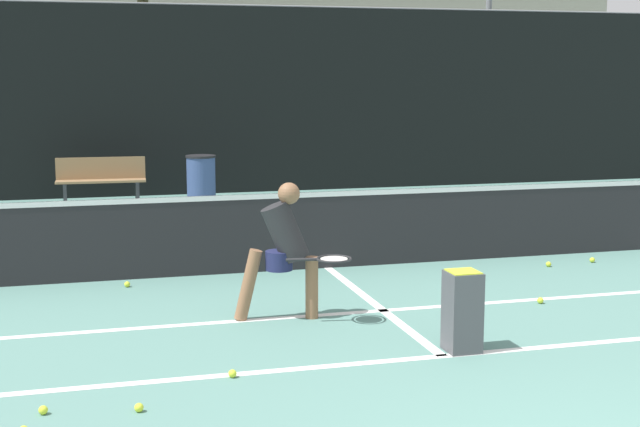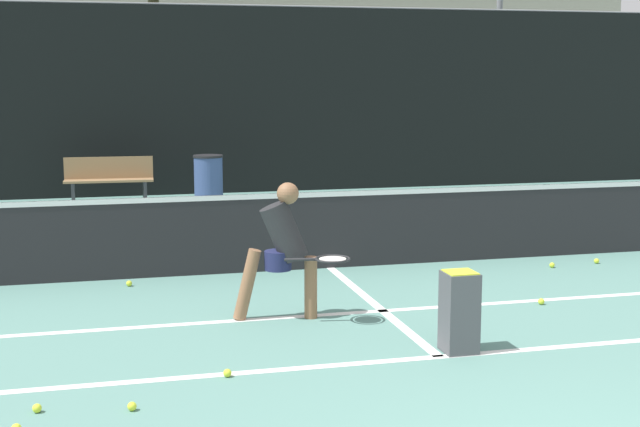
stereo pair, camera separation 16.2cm
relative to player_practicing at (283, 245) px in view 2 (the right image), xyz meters
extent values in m
cube|color=white|center=(1.03, -1.49, -0.73)|extent=(11.00, 0.10, 0.01)
cube|color=white|center=(1.03, 0.03, -0.73)|extent=(8.25, 0.10, 0.01)
cube|color=white|center=(1.03, 0.32, -0.73)|extent=(0.10, 3.62, 0.01)
cube|color=#232326|center=(1.03, 2.13, -0.26)|extent=(11.00, 0.02, 0.95)
cube|color=white|center=(1.03, 2.13, 0.19)|extent=(11.00, 0.03, 0.06)
cube|color=black|center=(1.03, 9.43, 1.11)|extent=(24.00, 0.06, 3.68)
cylinder|color=slate|center=(1.03, 9.43, 2.97)|extent=(24.00, 0.04, 0.04)
cylinder|color=#8C6042|center=(0.26, -0.03, -0.43)|extent=(0.13, 0.13, 0.61)
cylinder|color=#8C6042|center=(-0.35, 0.06, -0.38)|extent=(0.30, 0.17, 0.71)
cylinder|color=#1E234C|center=(-0.05, 0.02, -0.15)|extent=(0.26, 0.26, 0.19)
cylinder|color=#262628|center=(0.01, 0.01, 0.13)|extent=(0.47, 0.31, 0.64)
sphere|color=#8C6042|center=(0.05, 0.00, 0.51)|extent=(0.21, 0.21, 0.21)
cylinder|color=#262628|center=(0.11, -0.23, -0.10)|extent=(0.30, 0.07, 0.03)
torus|color=#262628|center=(0.42, -0.28, -0.10)|extent=(0.39, 0.39, 0.02)
cylinder|color=beige|center=(0.42, -0.28, -0.10)|extent=(0.30, 0.30, 0.01)
sphere|color=#D1E033|center=(2.71, -0.12, -0.70)|extent=(0.07, 0.07, 0.07)
sphere|color=#D1E033|center=(-1.54, -2.10, -0.70)|extent=(0.07, 0.07, 0.07)
sphere|color=#D1E033|center=(-2.20, -1.97, -0.70)|extent=(0.07, 0.07, 0.07)
sphere|color=#D1E033|center=(-1.42, 1.74, -0.70)|extent=(0.07, 0.07, 0.07)
sphere|color=#D1E033|center=(-0.78, -1.55, -0.70)|extent=(0.07, 0.07, 0.07)
sphere|color=#D1E033|center=(3.69, 1.46, -0.70)|extent=(0.07, 0.07, 0.07)
sphere|color=#D1E033|center=(4.36, 1.55, -0.70)|extent=(0.07, 0.07, 0.07)
cube|color=#4C4C51|center=(1.25, -1.39, -0.38)|extent=(0.28, 0.28, 0.70)
cube|color=#D1E033|center=(1.25, -1.39, -0.05)|extent=(0.25, 0.25, 0.06)
cube|color=olive|center=(-1.53, 8.32, -0.29)|extent=(1.61, 0.43, 0.04)
cube|color=olive|center=(-1.52, 8.50, -0.08)|extent=(1.60, 0.11, 0.42)
cube|color=#333338|center=(-2.16, 8.35, -0.51)|extent=(0.06, 0.32, 0.44)
cube|color=#333338|center=(-0.89, 8.29, -0.51)|extent=(0.06, 0.32, 0.44)
cylinder|color=#384C7F|center=(0.26, 8.08, -0.31)|extent=(0.53, 0.53, 0.85)
cylinder|color=black|center=(0.26, 8.08, 0.14)|extent=(0.55, 0.55, 0.04)
cube|color=navy|center=(0.52, 12.88, -0.31)|extent=(1.84, 4.53, 0.84)
cube|color=#1E2328|center=(0.52, 12.65, 0.39)|extent=(1.55, 2.72, 0.56)
cylinder|color=black|center=(1.35, 14.33, -0.43)|extent=(0.18, 0.60, 0.60)
cylinder|color=black|center=(1.35, 11.43, -0.43)|extent=(0.18, 0.60, 0.60)
cylinder|color=brown|center=(-0.17, 15.43, 1.52)|extent=(0.28, 0.28, 4.49)
cube|color=gray|center=(1.03, 25.61, 2.45)|extent=(36.00, 2.40, 6.37)
camera|label=1|loc=(-1.87, -8.24, 1.64)|focal=50.00mm
camera|label=2|loc=(-1.72, -8.28, 1.64)|focal=50.00mm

